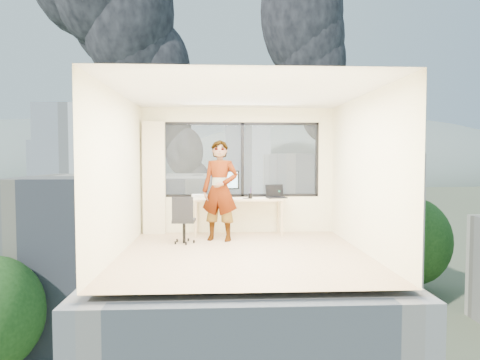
{
  "coord_description": "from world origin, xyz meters",
  "views": [
    {
      "loc": [
        -0.38,
        -6.74,
        1.56
      ],
      "look_at": [
        0.0,
        1.0,
        1.15
      ],
      "focal_mm": 31.27,
      "sensor_mm": 36.0,
      "label": 1
    }
  ],
  "objects": [
    {
      "name": "far_tower_c",
      "position": [
        45.0,
        140.0,
        -1.0
      ],
      "size": [
        15.0,
        15.0,
        26.0
      ],
      "primitive_type": "cube",
      "color": "silver",
      "rests_on": "exterior_ground"
    },
    {
      "name": "near_bldg_b",
      "position": [
        12.0,
        38.0,
        -6.0
      ],
      "size": [
        14.0,
        13.0,
        16.0
      ],
      "primitive_type": "cube",
      "color": "silver",
      "rests_on": "exterior_ground"
    },
    {
      "name": "wall_right",
      "position": [
        2.0,
        0.0,
        1.3
      ],
      "size": [
        0.01,
        4.0,
        2.6
      ],
      "primitive_type": "cube",
      "color": "beige",
      "rests_on": "ground"
    },
    {
      "name": "smoke_plume_a",
      "position": [
        -10.0,
        150.0,
        39.0
      ],
      "size": [
        40.0,
        24.0,
        90.0
      ],
      "primitive_type": null,
      "color": "black",
      "rests_on": "exterior_ground"
    },
    {
      "name": "far_tower_b",
      "position": [
        8.0,
        120.0,
        1.0
      ],
      "size": [
        13.0,
        13.0,
        30.0
      ],
      "primitive_type": "cube",
      "color": "silver",
      "rests_on": "exterior_ground"
    },
    {
      "name": "hill_b",
      "position": [
        100.0,
        320.0,
        -14.0
      ],
      "size": [
        300.0,
        220.0,
        96.0
      ],
      "primitive_type": "ellipsoid",
      "color": "slate",
      "rests_on": "exterior_ground"
    },
    {
      "name": "exterior_ground",
      "position": [
        0.0,
        120.0,
        -14.0
      ],
      "size": [
        400.0,
        400.0,
        0.04
      ],
      "primitive_type": "cube",
      "color": "#515B3D",
      "rests_on": "ground"
    },
    {
      "name": "window_wall",
      "position": [
        0.05,
        2.0,
        1.52
      ],
      "size": [
        3.3,
        0.16,
        1.55
      ],
      "primitive_type": null,
      "color": "black",
      "rests_on": "ground"
    },
    {
      "name": "hill_a",
      "position": [
        -120.0,
        320.0,
        -14.0
      ],
      "size": [
        288.0,
        216.0,
        90.0
      ],
      "primitive_type": "ellipsoid",
      "color": "slate",
      "rests_on": "exterior_ground"
    },
    {
      "name": "ceiling",
      "position": [
        0.0,
        0.0,
        2.6
      ],
      "size": [
        4.0,
        4.0,
        0.01
      ],
      "primitive_type": "cube",
      "color": "white",
      "rests_on": "ground"
    },
    {
      "name": "wall_front",
      "position": [
        0.0,
        -2.0,
        1.3
      ],
      "size": [
        4.0,
        0.01,
        2.6
      ],
      "primitive_type": "cube",
      "color": "beige",
      "rests_on": "ground"
    },
    {
      "name": "curtain",
      "position": [
        -1.72,
        1.88,
        1.15
      ],
      "size": [
        0.45,
        0.14,
        2.3
      ],
      "primitive_type": "cube",
      "color": "beige",
      "rests_on": "floor"
    },
    {
      "name": "smoke_plume_b",
      "position": [
        55.0,
        170.0,
        27.0
      ],
      "size": [
        30.0,
        18.0,
        70.0
      ],
      "primitive_type": null,
      "color": "black",
      "rests_on": "exterior_ground"
    },
    {
      "name": "wall_left",
      "position": [
        -2.0,
        0.0,
        1.3
      ],
      "size": [
        0.01,
        4.0,
        2.6
      ],
      "primitive_type": "cube",
      "color": "beige",
      "rests_on": "ground"
    },
    {
      "name": "cellphone",
      "position": [
        0.14,
        1.55,
        0.76
      ],
      "size": [
        0.11,
        0.07,
        0.01
      ],
      "primitive_type": "cube",
      "rotation": [
        0.0,
        0.0,
        0.25
      ],
      "color": "black",
      "rests_on": "desk"
    },
    {
      "name": "person",
      "position": [
        -0.37,
        1.12,
        0.95
      ],
      "size": [
        0.79,
        0.63,
        1.89
      ],
      "primitive_type": "imported",
      "rotation": [
        0.0,
        0.0,
        -0.28
      ],
      "color": "#2D2D33",
      "rests_on": "floor"
    },
    {
      "name": "desk",
      "position": [
        0.0,
        1.66,
        0.38
      ],
      "size": [
        1.8,
        0.6,
        0.75
      ],
      "primitive_type": "cube",
      "color": "beige",
      "rests_on": "floor"
    },
    {
      "name": "far_tower_d",
      "position": [
        -60.0,
        150.0,
        -3.0
      ],
      "size": [
        16.0,
        14.0,
        22.0
      ],
      "primitive_type": "cube",
      "color": "silver",
      "rests_on": "exterior_ground"
    },
    {
      "name": "handbag",
      "position": [
        0.8,
        1.83,
        0.85
      ],
      "size": [
        0.29,
        0.21,
        0.2
      ],
      "primitive_type": "ellipsoid",
      "rotation": [
        0.0,
        0.0,
        0.31
      ],
      "color": "#0C4A3E",
      "rests_on": "desk"
    },
    {
      "name": "floor",
      "position": [
        0.0,
        0.0,
        0.0
      ],
      "size": [
        4.0,
        4.0,
        0.01
      ],
      "primitive_type": "cube",
      "color": "#D2AF88",
      "rests_on": "ground"
    },
    {
      "name": "near_bldg_a",
      "position": [
        -9.0,
        30.0,
        -7.0
      ],
      "size": [
        16.0,
        12.0,
        14.0
      ],
      "primitive_type": "cube",
      "color": "beige",
      "rests_on": "exterior_ground"
    },
    {
      "name": "game_console",
      "position": [
        -0.8,
        1.86,
        0.78
      ],
      "size": [
        0.33,
        0.31,
        0.07
      ],
      "primitive_type": "cube",
      "rotation": [
        0.0,
        0.0,
        0.35
      ],
      "color": "white",
      "rests_on": "desk"
    },
    {
      "name": "monitor",
      "position": [
        -0.27,
        1.73,
        1.03
      ],
      "size": [
        0.58,
        0.2,
        0.56
      ],
      "primitive_type": null,
      "rotation": [
        0.0,
        0.0,
        0.15
      ],
      "color": "black",
      "rests_on": "desk"
    },
    {
      "name": "tree_b",
      "position": [
        4.0,
        18.0,
        -9.5
      ],
      "size": [
        7.6,
        7.6,
        9.0
      ],
      "primitive_type": null,
      "color": "#1E4617",
      "rests_on": "exterior_ground"
    },
    {
      "name": "pen_cup",
      "position": [
        0.23,
        1.57,
        0.8
      ],
      "size": [
        0.09,
        0.09,
        0.11
      ],
      "primitive_type": "cylinder",
      "rotation": [
        0.0,
        0.0,
        -0.02
      ],
      "color": "black",
      "rests_on": "desk"
    },
    {
      "name": "far_tower_a",
      "position": [
        -35.0,
        95.0,
        0.0
      ],
      "size": [
        14.0,
        14.0,
        28.0
      ],
      "primitive_type": "cube",
      "color": "silver",
      "rests_on": "exterior_ground"
    },
    {
      "name": "chair",
      "position": [
        -1.03,
        0.89,
        0.44
      ],
      "size": [
        0.47,
        0.47,
        0.88
      ],
      "primitive_type": null,
      "rotation": [
        0.0,
        0.0,
        -0.05
      ],
      "color": "black",
      "rests_on": "floor"
    },
    {
      "name": "tree_c",
      "position": [
        22.0,
        40.0,
        -9.0
      ],
      "size": [
        8.4,
        8.4,
        10.0
      ],
      "primitive_type": null,
      "color": "#1E4617",
      "rests_on": "exterior_ground"
    },
    {
      "name": "laptop",
      "position": [
        0.77,
        1.64,
        0.87
      ],
      "size": [
        0.45,
        0.47,
        0.24
      ],
      "primitive_type": null,
      "rotation": [
        0.0,
        0.0,
        0.21
      ],
      "color": "black",
      "rests_on": "desk"
    }
  ]
}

